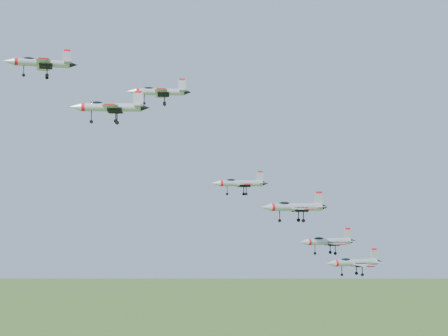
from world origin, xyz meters
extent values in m
cylinder|color=#AEB3BC|center=(-22.18, 7.84, 158.08)|extent=(9.96, 2.37, 1.43)
cone|color=#AEB3BC|center=(-28.07, 7.27, 158.08)|extent=(2.10, 1.61, 1.43)
cone|color=black|center=(-16.51, 8.39, 158.08)|extent=(1.64, 1.35, 1.21)
ellipsoid|color=black|center=(-24.58, 7.61, 158.62)|extent=(2.50, 1.25, 0.90)
cube|color=#AEB3BC|center=(-21.67, 4.81, 157.81)|extent=(2.97, 5.04, 0.15)
cube|color=#AEB3BC|center=(-22.26, 10.92, 157.81)|extent=(2.97, 5.04, 0.15)
cube|color=#AEB3BC|center=(-17.71, 8.28, 159.56)|extent=(1.65, 0.29, 2.30)
cube|color=red|center=(-17.71, 8.28, 160.77)|extent=(1.22, 0.27, 0.38)
cylinder|color=#AEB3BC|center=(-0.43, 4.00, 152.71)|extent=(8.97, 2.14, 1.28)
cone|color=#AEB3BC|center=(-5.73, 4.51, 152.71)|extent=(1.89, 1.45, 1.28)
cone|color=black|center=(4.68, 3.50, 152.71)|extent=(1.48, 1.22, 1.09)
ellipsoid|color=black|center=(-2.59, 4.21, 153.19)|extent=(2.25, 1.13, 0.81)
cube|color=#AEB3BC|center=(-0.50, 1.23, 152.46)|extent=(2.68, 4.54, 0.14)
cube|color=#AEB3BC|center=(0.04, 6.73, 152.46)|extent=(2.68, 4.54, 0.14)
cube|color=#AEB3BC|center=(3.60, 3.61, 154.04)|extent=(1.48, 0.26, 2.07)
cube|color=red|center=(3.60, 3.61, 155.13)|extent=(1.09, 0.24, 0.35)
cylinder|color=#AEB3BC|center=(-9.56, -20.40, 146.14)|extent=(8.61, 2.11, 1.23)
cone|color=#AEB3BC|center=(-14.65, -19.87, 146.14)|extent=(1.82, 1.40, 1.23)
cone|color=black|center=(-4.66, -20.92, 146.14)|extent=(1.43, 1.18, 1.05)
ellipsoid|color=black|center=(-11.64, -20.19, 146.61)|extent=(2.17, 1.10, 0.78)
cube|color=#AEB3BC|center=(-9.65, -23.06, 145.90)|extent=(2.60, 4.37, 0.13)
cube|color=#AEB3BC|center=(-9.10, -17.78, 145.90)|extent=(2.60, 4.37, 0.13)
cube|color=#AEB3BC|center=(-5.70, -20.81, 147.42)|extent=(1.43, 0.26, 1.99)
cube|color=red|center=(-5.70, -20.81, 148.46)|extent=(1.05, 0.24, 0.33)
cylinder|color=#AEB3BC|center=(15.44, 5.89, 135.70)|extent=(8.36, 1.38, 1.20)
cone|color=#AEB3BC|center=(10.44, 5.79, 135.70)|extent=(1.69, 1.24, 1.20)
cone|color=black|center=(20.26, 5.99, 135.70)|extent=(1.32, 1.05, 1.02)
ellipsoid|color=black|center=(13.40, 5.85, 136.15)|extent=(2.06, 0.91, 0.76)
cube|color=#AEB3BC|center=(15.68, 3.30, 135.46)|extent=(2.21, 4.12, 0.13)
cube|color=#AEB3BC|center=(15.57, 8.49, 135.46)|extent=(2.21, 4.12, 0.13)
cube|color=#AEB3BC|center=(19.24, 5.97, 136.95)|extent=(1.39, 0.14, 1.95)
cube|color=red|center=(19.24, 5.97, 137.96)|extent=(1.02, 0.15, 0.32)
cylinder|color=#AEB3BC|center=(21.86, -9.16, 131.36)|extent=(9.25, 2.00, 1.33)
cone|color=#AEB3BC|center=(16.37, -9.57, 131.36)|extent=(1.93, 1.46, 1.33)
cone|color=black|center=(27.15, -8.77, 131.36)|extent=(1.51, 1.23, 1.13)
ellipsoid|color=black|center=(19.62, -9.33, 131.86)|extent=(2.31, 1.12, 0.84)
cube|color=#AEB3BC|center=(22.27, -12.00, 131.10)|extent=(2.67, 4.65, 0.14)
cube|color=#AEB3BC|center=(21.85, -6.30, 131.10)|extent=(2.67, 4.65, 0.14)
cube|color=#AEB3BC|center=(26.03, -8.86, 132.73)|extent=(1.53, 0.23, 2.14)
cube|color=red|center=(26.03, -8.86, 133.85)|extent=(1.13, 0.22, 0.36)
cylinder|color=#AEB3BC|center=(30.65, -1.06, 124.77)|extent=(8.61, 2.06, 1.23)
cone|color=#AEB3BC|center=(25.55, -1.56, 124.77)|extent=(1.82, 1.39, 1.23)
cone|color=black|center=(35.55, -0.58, 124.77)|extent=(1.42, 1.17, 1.05)
ellipsoid|color=black|center=(28.57, -1.27, 125.23)|extent=(2.16, 1.09, 0.78)
cube|color=#AEB3BC|center=(31.09, -3.69, 124.53)|extent=(2.58, 4.36, 0.13)
cube|color=#AEB3BC|center=(30.58, 1.60, 124.53)|extent=(2.58, 4.36, 0.13)
cube|color=#AEB3BC|center=(34.51, -0.68, 126.05)|extent=(1.43, 0.25, 1.99)
cube|color=red|center=(34.51, -0.68, 127.09)|extent=(1.05, 0.23, 0.33)
cylinder|color=#AEB3BC|center=(40.22, 9.45, 119.59)|extent=(9.66, 2.61, 1.38)
cone|color=#AEB3BC|center=(34.54, 8.70, 119.59)|extent=(2.08, 1.62, 1.38)
cone|color=black|center=(45.70, 10.17, 119.59)|extent=(1.63, 1.36, 1.17)
ellipsoid|color=black|center=(37.91, 9.15, 120.11)|extent=(2.45, 1.29, 0.88)
cube|color=#AEB3BC|center=(40.82, 6.53, 119.32)|extent=(3.03, 4.95, 0.15)
cube|color=#AEB3BC|center=(40.05, 12.43, 119.32)|extent=(3.03, 4.95, 0.15)
cube|color=#AEB3BC|center=(44.54, 10.02, 121.02)|extent=(1.60, 0.33, 2.23)
cube|color=red|center=(44.54, 10.02, 122.19)|extent=(1.18, 0.30, 0.37)
camera|label=1|loc=(-10.05, -111.90, 133.33)|focal=50.00mm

